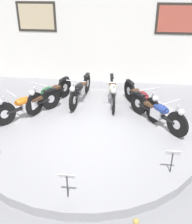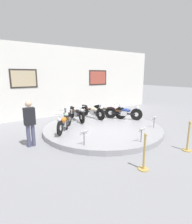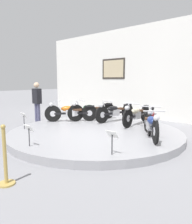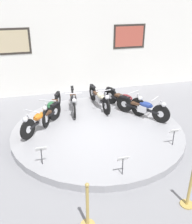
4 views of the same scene
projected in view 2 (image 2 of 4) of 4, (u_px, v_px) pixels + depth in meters
The scene contains 15 objects.
ground_plane at pixel (103, 130), 7.94m from camera, with size 60.00×60.00×0.00m, color gray.
display_platform at pixel (103, 128), 7.92m from camera, with size 5.23×5.23×0.20m, color #99999E.
back_wall at pixel (65, 81), 10.74m from camera, with size 14.00×0.22×4.14m.
motorcycle_orange at pixel (65, 122), 7.24m from camera, with size 1.31×1.53×0.78m.
motorcycle_green at pixel (66, 117), 8.04m from camera, with size 0.81×1.86×0.79m.
motorcycle_black at pixel (77, 113), 8.83m from camera, with size 0.54×1.96×0.78m.
motorcycle_cream at pixel (93, 111), 9.35m from camera, with size 0.54×1.97×0.79m.
motorcycle_maroon at pixel (109, 111), 9.43m from camera, with size 0.92×1.81×0.80m.
motorcycle_blue at pixel (124, 112), 9.05m from camera, with size 1.28×1.56×0.78m.
info_placard_front_left at pixel (84, 135), 5.71m from camera, with size 0.26×0.11×0.51m.
info_placard_front_centre at pixel (141, 132), 5.99m from camera, with size 0.26×0.11×0.51m.
info_placard_front_right at pixel (154, 119), 7.65m from camera, with size 0.26×0.11×0.51m.
visitor_standing at pixel (30, 121), 5.99m from camera, with size 0.36×0.22×1.64m.
stanchion_post_left_of_entry at pixel (144, 158), 4.59m from camera, with size 0.28×0.28×1.02m.
stanchion_post_right_of_entry at pixel (188, 141), 5.75m from camera, with size 0.28×0.28×1.02m.
Camera 2 is at (-4.48, -6.14, 2.49)m, focal length 28.00 mm.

